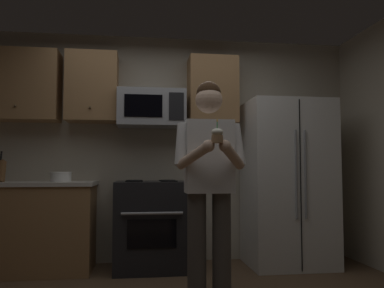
{
  "coord_description": "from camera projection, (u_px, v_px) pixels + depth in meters",
  "views": [
    {
      "loc": [
        -0.28,
        -2.91,
        1.05
      ],
      "look_at": [
        0.14,
        0.23,
        1.25
      ],
      "focal_mm": 37.12,
      "sensor_mm": 36.0,
      "label": 1
    }
  ],
  "objects": [
    {
      "name": "wall_back",
      "position": [
        163.0,
        148.0,
        4.66
      ],
      "size": [
        4.4,
        0.1,
        2.6
      ],
      "primitive_type": "cube",
      "color": "#B7AD99",
      "rests_on": "ground"
    },
    {
      "name": "oven_range",
      "position": [
        151.0,
        225.0,
        4.2
      ],
      "size": [
        0.76,
        0.7,
        0.93
      ],
      "color": "black",
      "rests_on": "ground"
    },
    {
      "name": "microwave",
      "position": [
        151.0,
        109.0,
        4.4
      ],
      "size": [
        0.74,
        0.41,
        0.4
      ],
      "color": "#9EA0A5"
    },
    {
      "name": "refrigerator",
      "position": [
        287.0,
        183.0,
        4.39
      ],
      "size": [
        0.9,
        0.75,
        1.8
      ],
      "color": "white",
      "rests_on": "ground"
    },
    {
      "name": "cabinet_row_upper",
      "position": [
        99.0,
        88.0,
        4.39
      ],
      "size": [
        2.78,
        0.36,
        0.76
      ],
      "color": "#9E7247"
    },
    {
      "name": "counter_left",
      "position": [
        23.0,
        227.0,
        4.05
      ],
      "size": [
        1.44,
        0.66,
        0.92
      ],
      "color": "#9E7247",
      "rests_on": "ground"
    },
    {
      "name": "bowl_large_white",
      "position": [
        61.0,
        176.0,
        4.12
      ],
      "size": [
        0.22,
        0.22,
        0.1
      ],
      "color": "white",
      "rests_on": "counter_left"
    },
    {
      "name": "person",
      "position": [
        209.0,
        176.0,
        3.16
      ],
      "size": [
        0.6,
        0.48,
        1.76
      ],
      "color": "#4C4742",
      "rests_on": "ground"
    },
    {
      "name": "cupcake",
      "position": [
        217.0,
        135.0,
        2.86
      ],
      "size": [
        0.09,
        0.09,
        0.17
      ],
      "color": "#A87F56"
    }
  ]
}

